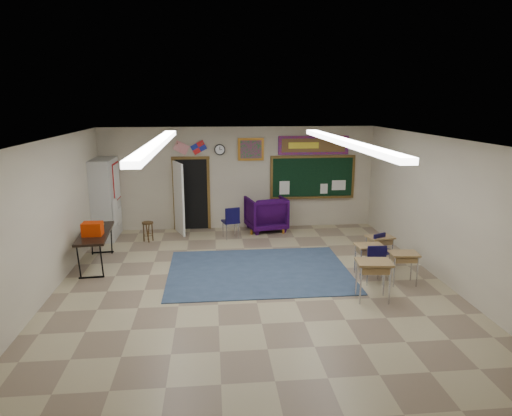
{
  "coord_description": "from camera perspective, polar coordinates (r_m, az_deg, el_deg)",
  "views": [
    {
      "loc": [
        -0.8,
        -8.75,
        3.72
      ],
      "look_at": [
        0.21,
        1.5,
        1.3
      ],
      "focal_mm": 32.0,
      "sensor_mm": 36.0,
      "label": 1
    }
  ],
  "objects": [
    {
      "name": "bulletin_board",
      "position": [
        13.61,
        7.21,
        7.79
      ],
      "size": [
        2.1,
        0.05,
        0.55
      ],
      "color": "red",
      "rests_on": "back_wall"
    },
    {
      "name": "left_wall",
      "position": [
        9.58,
        -24.97,
        -1.42
      ],
      "size": [
        0.04,
        9.0,
        3.0
      ],
      "primitive_type": "cube",
      "color": "#BFB69B",
      "rests_on": "floor"
    },
    {
      "name": "area_rug",
      "position": [
        10.29,
        0.33,
        -7.88
      ],
      "size": [
        4.0,
        3.0,
        0.02
      ],
      "primitive_type": "cube",
      "color": "#354866",
      "rests_on": "floor"
    },
    {
      "name": "student_chair_desk_a",
      "position": [
        9.87,
        14.47,
        -6.67
      ],
      "size": [
        0.45,
        0.45,
        0.86
      ],
      "primitive_type": null,
      "rotation": [
        0.0,
        0.0,
        3.1
      ],
      "color": "black",
      "rests_on": "floor"
    },
    {
      "name": "student_desk_back_left",
      "position": [
        9.03,
        14.41,
        -8.52
      ],
      "size": [
        0.7,
        0.56,
        0.78
      ],
      "rotation": [
        0.0,
        0.0,
        -0.11
      ],
      "color": "olive",
      "rests_on": "floor"
    },
    {
      "name": "ceiling",
      "position": [
        8.82,
        -0.41,
        8.56
      ],
      "size": [
        8.0,
        9.0,
        0.04
      ],
      "primitive_type": "cube",
      "color": "beige",
      "rests_on": "back_wall"
    },
    {
      "name": "right_wall",
      "position": [
        10.22,
        22.54,
        -0.33
      ],
      "size": [
        0.04,
        9.0,
        3.0
      ],
      "primitive_type": "cube",
      "color": "#BFB69B",
      "rests_on": "floor"
    },
    {
      "name": "wooden_stool",
      "position": [
        12.7,
        -13.34,
        -2.86
      ],
      "size": [
        0.3,
        0.3,
        0.53
      ],
      "color": "#462E15",
      "rests_on": "floor"
    },
    {
      "name": "back_wall",
      "position": [
        13.46,
        -2.14,
        3.74
      ],
      "size": [
        8.0,
        0.04,
        3.0
      ],
      "primitive_type": "cube",
      "color": "#BFB69B",
      "rests_on": "floor"
    },
    {
      "name": "storage_cabinet",
      "position": [
        13.2,
        -18.25,
        1.11
      ],
      "size": [
        0.59,
        1.25,
        2.2
      ],
      "color": "#AFAFAA",
      "rests_on": "floor"
    },
    {
      "name": "doorway",
      "position": [
        13.39,
        -8.51,
        1.63
      ],
      "size": [
        1.1,
        0.89,
        2.16
      ],
      "color": "black",
      "rests_on": "back_wall"
    },
    {
      "name": "chalkboard",
      "position": [
        13.73,
        7.09,
        3.69
      ],
      "size": [
        2.55,
        0.14,
        1.3
      ],
      "color": "brown",
      "rests_on": "back_wall"
    },
    {
      "name": "student_desk_front_right",
      "position": [
        10.98,
        15.17,
        -4.94
      ],
      "size": [
        0.65,
        0.54,
        0.68
      ],
      "rotation": [
        0.0,
        0.0,
        0.21
      ],
      "color": "olive",
      "rests_on": "floor"
    },
    {
      "name": "student_desk_back_right",
      "position": [
        9.99,
        17.92,
        -6.96
      ],
      "size": [
        0.6,
        0.47,
        0.68
      ],
      "rotation": [
        0.0,
        0.0,
        -0.07
      ],
      "color": "olive",
      "rests_on": "floor"
    },
    {
      "name": "student_chair_desk_b",
      "position": [
        10.76,
        15.73,
        -5.3
      ],
      "size": [
        0.52,
        0.52,
        0.78
      ],
      "primitive_type": null,
      "rotation": [
        0.0,
        0.0,
        0.46
      ],
      "color": "black",
      "rests_on": "floor"
    },
    {
      "name": "folding_table",
      "position": [
        11.18,
        -19.36,
        -4.63
      ],
      "size": [
        0.8,
        1.96,
        1.09
      ],
      "rotation": [
        0.0,
        0.0,
        0.08
      ],
      "color": "black",
      "rests_on": "floor"
    },
    {
      "name": "wall_flags",
      "position": [
        13.26,
        -8.26,
        7.74
      ],
      "size": [
        1.16,
        0.06,
        0.7
      ],
      "primitive_type": null,
      "color": "red",
      "rests_on": "back_wall"
    },
    {
      "name": "front_wall",
      "position": [
        4.86,
        4.59,
        -13.98
      ],
      "size": [
        8.0,
        0.04,
        3.0
      ],
      "primitive_type": "cube",
      "color": "#BFB69B",
      "rests_on": "floor"
    },
    {
      "name": "student_chair_reading",
      "position": [
        12.63,
        -3.21,
        -1.79
      ],
      "size": [
        0.55,
        0.55,
        0.9
      ],
      "primitive_type": null,
      "rotation": [
        0.0,
        0.0,
        3.41
      ],
      "color": "black",
      "rests_on": "floor"
    },
    {
      "name": "wall_clock",
      "position": [
        13.29,
        -4.55,
        7.29
      ],
      "size": [
        0.32,
        0.05,
        0.32
      ],
      "color": "black",
      "rests_on": "back_wall"
    },
    {
      "name": "student_desk_front_left",
      "position": [
        10.24,
        13.93,
        -6.14
      ],
      "size": [
        0.6,
        0.46,
        0.7
      ],
      "rotation": [
        0.0,
        0.0,
        0.03
      ],
      "color": "olive",
      "rests_on": "floor"
    },
    {
      "name": "floor",
      "position": [
        9.54,
        -0.38,
        -9.7
      ],
      "size": [
        9.0,
        9.0,
        0.0
      ],
      "primitive_type": "plane",
      "color": "tan",
      "rests_on": "ground"
    },
    {
      "name": "framed_art_print",
      "position": [
        13.34,
        -0.65,
        7.35
      ],
      "size": [
        0.75,
        0.05,
        0.65
      ],
      "color": "#AA6B20",
      "rests_on": "back_wall"
    },
    {
      "name": "fluorescent_strips",
      "position": [
        8.82,
        -0.41,
        8.17
      ],
      "size": [
        3.86,
        6.0,
        0.1
      ],
      "primitive_type": null,
      "color": "white",
      "rests_on": "ceiling"
    },
    {
      "name": "wingback_armchair",
      "position": [
        13.39,
        1.23,
        -0.67
      ],
      "size": [
        1.27,
        1.3,
        1.01
      ],
      "primitive_type": "imported",
      "rotation": [
        0.0,
        0.0,
        3.34
      ],
      "color": "#200532",
      "rests_on": "floor"
    }
  ]
}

